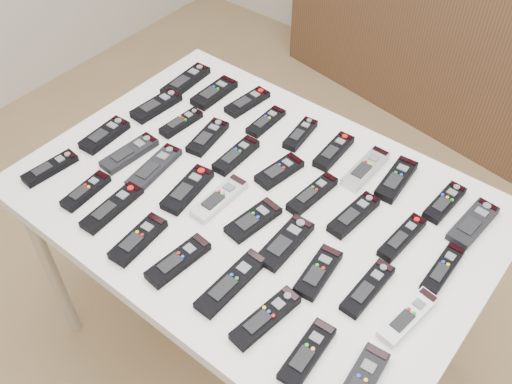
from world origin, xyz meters
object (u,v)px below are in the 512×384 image
Objects in this scene: remote_3 at (266,122)px; remote_20 at (129,153)px; remote_15 at (312,194)px; remote_30 at (86,191)px; remote_14 at (279,171)px; remote_35 at (266,318)px; remote_28 at (408,317)px; remote_1 at (214,93)px; remote_8 at (445,202)px; remote_9 at (473,223)px; remote_19 at (105,135)px; remote_34 at (231,283)px; remote_4 at (300,134)px; remote_7 at (396,179)px; remote_13 at (236,155)px; remote_11 at (181,123)px; remote_22 at (188,189)px; sideboard at (449,37)px; remote_2 at (247,102)px; remote_6 at (366,169)px; remote_33 at (178,261)px; remote_36 at (307,353)px; remote_18 at (443,269)px; remote_17 at (402,237)px; remote_5 at (334,151)px; remote_12 at (208,137)px; remote_27 at (368,288)px; remote_31 at (112,207)px; remote_26 at (318,272)px; remote_23 at (219,198)px; remote_32 at (138,239)px; table at (256,211)px; remote_16 at (354,215)px; remote_0 at (186,81)px; remote_25 at (285,242)px; remote_24 at (253,220)px; remote_21 at (154,167)px.

remote_20 is at bearing -121.74° from remote_3.
remote_15 reaches higher than remote_30.
remote_14 is 0.79× the size of remote_35.
remote_30 is (-0.87, -0.20, 0.00)m from remote_28.
remote_1 is at bearing 146.77° from remote_35.
remote_9 is (0.09, -0.02, -0.00)m from remote_8.
remote_34 is (0.64, -0.17, -0.00)m from remote_19.
remote_4 is 0.84× the size of remote_7.
remote_30 is at bearing -137.55° from remote_15.
remote_7 is 1.06× the size of remote_13.
remote_11 is (-0.87, -0.18, 0.00)m from remote_9.
remote_28 is (0.66, 0.02, -0.00)m from remote_22.
remote_35 is (0.40, -1.95, 0.36)m from sideboard.
remote_2 is at bearing 157.31° from remote_15.
remote_6 and remote_13 have the same top height.
remote_33 is 1.04× the size of remote_36.
remote_34 reaches higher than remote_18.
remote_17 is (-0.03, -0.18, 0.00)m from remote_8.
remote_4 is at bearing 154.75° from remote_28.
remote_28 is at bearing -42.16° from remote_5.
remote_3 is 0.19m from remote_12.
remote_27 is (0.90, 0.02, -0.00)m from remote_19.
remote_8 and remote_31 have the same top height.
remote_15 reaches higher than remote_34.
remote_14 is at bearing 9.98° from remote_13.
remote_7 is 0.56m from remote_12.
remote_2 is 0.69m from remote_26.
remote_15 reaches higher than remote_23.
remote_2 is at bearing 15.01° from remote_1.
remote_15 is 0.34m from remote_22.
remote_6 is 1.14× the size of remote_19.
remote_7 reaches higher than remote_23.
remote_13 is 0.95× the size of remote_28.
remote_31 is at bearing -110.65° from remote_13.
remote_32 is at bearing -86.79° from remote_3.
remote_34 is (0.40, 0.01, 0.00)m from remote_31.
remote_5 is 0.34m from remote_8.
table is at bearing -170.44° from remote_18.
remote_16 is 1.03× the size of remote_32.
remote_0 is at bearing 153.02° from table.
remote_28 is at bearing 14.84° from remote_32.
remote_22 is 0.20m from remote_31.
remote_8 is at bearing 5.59° from remote_6.
remote_14 is at bearing 128.80° from remote_25.
remote_25 is at bearing -2.47° from remote_23.
remote_3 is 0.58m from remote_8.
remote_24 is (-0.45, -0.35, -0.00)m from remote_9.
remote_1 is 0.38m from remote_19.
remote_20 is 0.93× the size of remote_21.
remote_16 reaches higher than remote_8.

